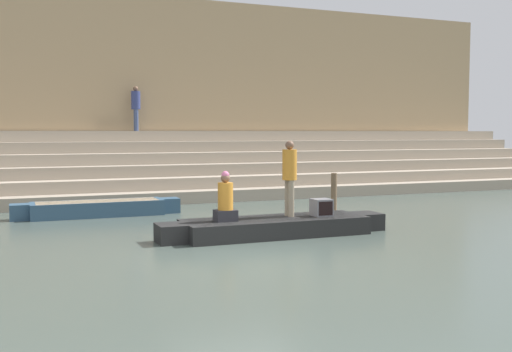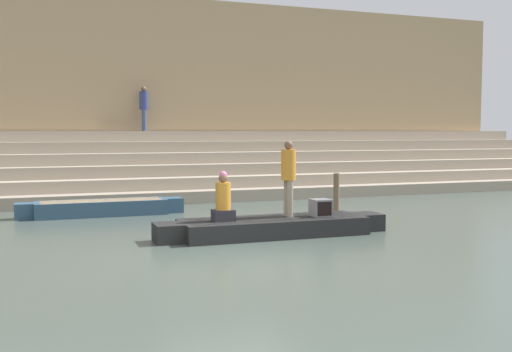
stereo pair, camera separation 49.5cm
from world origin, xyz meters
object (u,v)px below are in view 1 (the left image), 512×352
(rowboat_main, at_px, (275,226))
(tv_set, at_px, (321,207))
(moored_boat_shore, at_px, (98,208))
(mooring_post, at_px, (334,195))
(person_rowing, at_px, (225,201))
(person_on_steps, at_px, (136,105))
(person_standing, at_px, (290,173))

(rowboat_main, relative_size, tv_set, 12.52)
(moored_boat_shore, xyz_separation_m, mooring_post, (6.17, -2.72, 0.39))
(rowboat_main, bearing_deg, moored_boat_shore, 125.71)
(tv_set, xyz_separation_m, moored_boat_shore, (-4.59, 4.95, -0.38))
(mooring_post, bearing_deg, moored_boat_shore, 156.24)
(moored_boat_shore, relative_size, mooring_post, 3.75)
(mooring_post, bearing_deg, rowboat_main, -142.12)
(person_rowing, relative_size, moored_boat_shore, 0.24)
(person_rowing, bearing_deg, person_on_steps, 97.62)
(rowboat_main, relative_size, moored_boat_shore, 1.18)
(tv_set, relative_size, mooring_post, 0.35)
(person_standing, bearing_deg, person_rowing, 175.99)
(person_standing, xyz_separation_m, person_on_steps, (-1.62, 10.71, 2.01))
(rowboat_main, xyz_separation_m, person_standing, (0.44, 0.15, 1.23))
(rowboat_main, relative_size, person_standing, 3.10)
(moored_boat_shore, bearing_deg, mooring_post, -19.86)
(person_rowing, xyz_separation_m, person_on_steps, (0.04, 10.87, 2.59))
(mooring_post, bearing_deg, person_standing, -139.33)
(person_standing, distance_m, person_on_steps, 11.01)
(mooring_post, distance_m, person_on_steps, 9.98)
(person_standing, distance_m, mooring_post, 3.16)
(rowboat_main, distance_m, tv_set, 1.24)
(person_rowing, height_order, person_on_steps, person_on_steps)
(rowboat_main, xyz_separation_m, moored_boat_shore, (-3.42, 4.86, 0.01))
(rowboat_main, distance_m, person_rowing, 1.38)
(person_standing, bearing_deg, rowboat_main, -170.47)
(person_standing, xyz_separation_m, tv_set, (0.73, -0.24, -0.83))
(tv_set, relative_size, moored_boat_shore, 0.09)
(tv_set, bearing_deg, mooring_post, 54.79)
(rowboat_main, bearing_deg, tv_set, -3.83)
(rowboat_main, bearing_deg, mooring_post, 38.43)
(person_rowing, distance_m, tv_set, 2.41)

